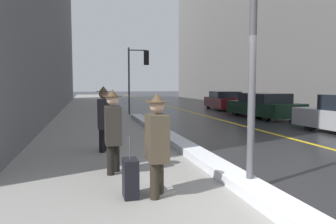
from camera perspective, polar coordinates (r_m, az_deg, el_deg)
The scene contains 11 objects.
ground_plane at distance 4.77m, azimuth 17.14°, elevation -16.58°, with size 160.00×160.00×0.00m, color #232326.
sidewalk_slab at distance 18.88m, azimuth -12.83°, elevation -0.56°, with size 4.00×80.00×0.01m.
road_centre_stripe at distance 19.91m, azimuth 4.71°, elevation -0.19°, with size 0.16×80.00×0.00m.
snow_bank_curb at distance 10.31m, azimuth 0.21°, elevation -4.33°, with size 0.51×14.50×0.18m.
traffic_light_near at distance 20.66m, azimuth -5.00°, elevation 8.02°, with size 1.31×0.32×4.00m.
pedestrian_trailing at distance 4.97m, azimuth -1.94°, elevation -5.05°, with size 0.34×0.49×1.60m.
pedestrian_in_fedora at distance 6.36m, azimuth -9.57°, elevation -2.76°, with size 0.35×0.50×1.64m.
pedestrian_in_glasses at distance 8.49m, azimuth -11.11°, elevation -0.71°, with size 0.36×0.52×1.69m.
parked_car_dark_green at distance 17.81m, azimuth 16.27°, elevation 1.03°, with size 2.17×4.74×1.28m.
parked_car_maroon at distance 23.15m, azimuth 9.78°, elevation 1.93°, with size 2.22×4.52×1.27m.
rolling_suitcase at distance 5.09m, azimuth -6.56°, elevation -11.43°, with size 0.22×0.36×0.95m.
Camera 1 is at (-2.33, -3.80, 1.72)m, focal length 35.00 mm.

